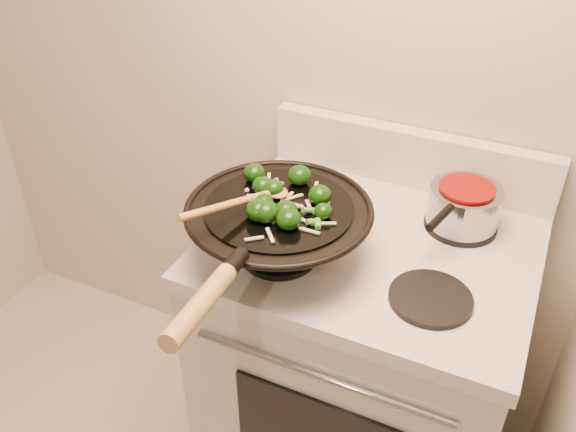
% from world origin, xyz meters
% --- Properties ---
extents(stove, '(0.78, 0.67, 1.08)m').
position_xyz_m(stove, '(-0.13, 1.17, 0.47)').
color(stove, silver).
rests_on(stove, ground).
extents(wok, '(0.43, 0.71, 0.20)m').
position_xyz_m(wok, '(-0.31, 1.01, 1.00)').
color(wok, black).
rests_on(wok, stove).
extents(stirfry, '(0.27, 0.28, 0.05)m').
position_xyz_m(stirfry, '(-0.31, 1.02, 1.08)').
color(stirfry, black).
rests_on(stirfry, wok).
extents(wooden_spoon, '(0.13, 0.29, 0.08)m').
position_xyz_m(wooden_spoon, '(-0.36, 0.99, 1.09)').
color(wooden_spoon, '#AD7B44').
rests_on(wooden_spoon, wok).
extents(saucepan, '(0.18, 0.28, 0.10)m').
position_xyz_m(saucepan, '(0.05, 1.32, 0.99)').
color(saucepan, gray).
rests_on(saucepan, stove).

